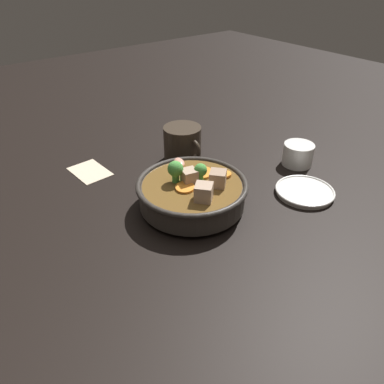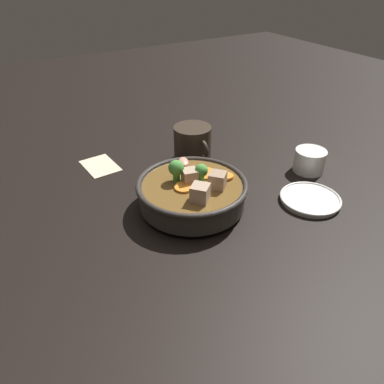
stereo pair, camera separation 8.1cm
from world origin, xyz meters
TOP-DOWN VIEW (x-y plane):
  - ground_plane at (0.00, 0.00)m, footprint 3.00×3.00m
  - stirfry_bowl at (0.00, 0.00)m, footprint 0.24×0.24m
  - side_saucer at (0.12, 0.24)m, footprint 0.14×0.14m
  - tea_cup at (0.02, 0.34)m, footprint 0.08×0.08m
  - dark_mug at (-0.19, 0.12)m, footprint 0.12×0.10m
  - napkin at (-0.28, -0.11)m, footprint 0.11×0.08m

SIDE VIEW (x-z plane):
  - ground_plane at x=0.00m, z-range 0.00..0.00m
  - napkin at x=-0.28m, z-range 0.00..0.00m
  - side_saucer at x=0.12m, z-range 0.00..0.01m
  - tea_cup at x=0.02m, z-range 0.00..0.06m
  - stirfry_bowl at x=0.00m, z-range -0.01..0.10m
  - dark_mug at x=-0.19m, z-range 0.00..0.09m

